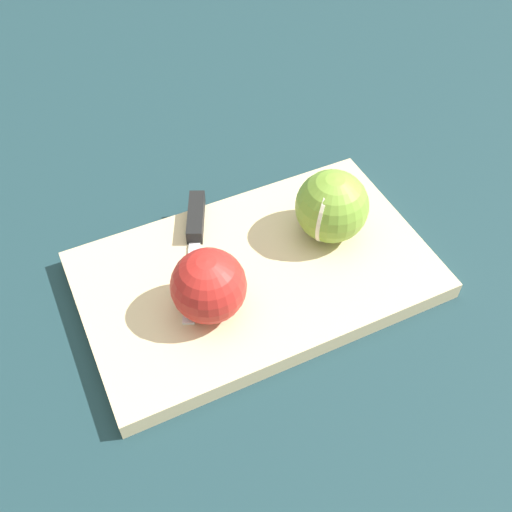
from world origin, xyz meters
The scene contains 5 objects.
ground_plane centered at (0.00, 0.00, 0.00)m, with size 4.00×4.00×0.00m, color #193338.
cutting_board centered at (0.00, 0.00, 0.01)m, with size 0.39×0.27×0.02m.
apple_half_left centered at (-0.10, 0.00, 0.06)m, with size 0.08×0.08×0.08m.
apple_half_right centered at (0.07, 0.02, 0.06)m, with size 0.07×0.07×0.07m.
knife centered at (0.03, -0.08, 0.03)m, with size 0.11×0.15×0.02m.
Camera 1 is at (0.22, 0.34, 0.51)m, focal length 42.00 mm.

